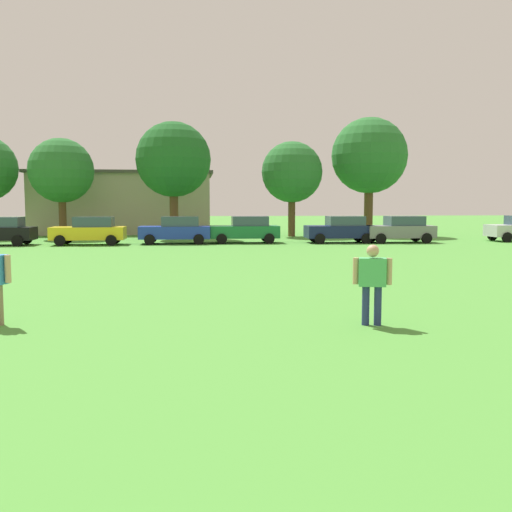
% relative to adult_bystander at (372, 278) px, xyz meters
% --- Properties ---
extents(ground_plane, '(160.00, 160.00, 0.00)m').
position_rel_adult_bystander_xyz_m(ground_plane, '(-6.22, 17.96, -0.99)').
color(ground_plane, '#4C9338').
extents(adult_bystander, '(0.77, 0.42, 1.66)m').
position_rel_adult_bystander_xyz_m(adult_bystander, '(0.00, 0.00, 0.00)').
color(adult_bystander, navy).
rests_on(adult_bystander, ground).
extents(parked_car_yellow_1, '(4.30, 2.02, 1.68)m').
position_rel_adult_bystander_xyz_m(parked_car_yellow_1, '(-9.96, 23.47, -0.13)').
color(parked_car_yellow_1, yellow).
rests_on(parked_car_yellow_1, ground).
extents(parked_car_blue_2, '(4.30, 2.02, 1.68)m').
position_rel_adult_bystander_xyz_m(parked_car_blue_2, '(-4.84, 23.81, -0.13)').
color(parked_car_blue_2, '#1E38AD').
rests_on(parked_car_blue_2, ground).
extents(parked_car_green_3, '(4.30, 2.02, 1.68)m').
position_rel_adult_bystander_xyz_m(parked_car_green_3, '(-0.52, 24.09, -0.13)').
color(parked_car_green_3, '#196B38').
rests_on(parked_car_green_3, ground).
extents(parked_car_navy_4, '(4.30, 2.02, 1.68)m').
position_rel_adult_bystander_xyz_m(parked_car_navy_4, '(5.48, 23.62, -0.13)').
color(parked_car_navy_4, '#141E4C').
rests_on(parked_car_navy_4, ground).
extents(parked_car_gray_5, '(4.30, 2.02, 1.68)m').
position_rel_adult_bystander_xyz_m(parked_car_gray_5, '(9.24, 23.39, -0.13)').
color(parked_car_gray_5, slate).
rests_on(parked_car_gray_5, ground).
extents(tree_center_left, '(4.52, 4.52, 7.04)m').
position_rel_adult_bystander_xyz_m(tree_center_left, '(-13.02, 30.02, 3.77)').
color(tree_center_left, brown).
rests_on(tree_center_left, ground).
extents(tree_center_right, '(5.22, 5.22, 8.13)m').
position_rel_adult_bystander_xyz_m(tree_center_right, '(-5.16, 28.86, 4.50)').
color(tree_center_right, brown).
rests_on(tree_center_right, ground).
extents(tree_right, '(4.53, 4.53, 7.06)m').
position_rel_adult_bystander_xyz_m(tree_right, '(3.50, 30.63, 3.78)').
color(tree_right, brown).
rests_on(tree_right, ground).
extents(tree_far_right, '(5.79, 5.79, 9.03)m').
position_rel_adult_bystander_xyz_m(tree_far_right, '(9.65, 31.44, 5.11)').
color(tree_far_right, brown).
rests_on(tree_far_right, ground).
extents(house_left, '(14.54, 8.98, 5.05)m').
position_rel_adult_bystander_xyz_m(house_left, '(-9.55, 37.62, 1.55)').
color(house_left, tan).
rests_on(house_left, ground).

